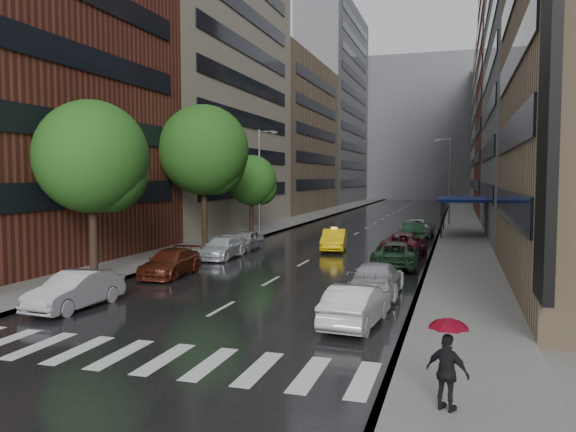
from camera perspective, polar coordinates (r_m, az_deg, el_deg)
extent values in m
plane|color=gray|center=(18.61, -11.85, -11.94)|extent=(220.00, 220.00, 0.00)
cube|color=black|center=(66.43, 9.36, -0.44)|extent=(14.00, 140.00, 0.01)
cube|color=gray|center=(68.18, 1.84, -0.22)|extent=(4.00, 140.00, 0.15)
cube|color=gray|center=(65.86, 17.14, -0.54)|extent=(4.00, 140.00, 0.15)
cube|color=silver|center=(19.78, -27.04, -11.31)|extent=(0.55, 2.80, 0.01)
cube|color=silver|center=(18.86, -23.91, -11.95)|extent=(0.55, 2.80, 0.01)
cube|color=silver|center=(18.00, -20.45, -12.62)|extent=(0.55, 2.80, 0.01)
cube|color=silver|center=(17.22, -16.64, -13.30)|extent=(0.55, 2.80, 0.01)
cube|color=silver|center=(16.52, -12.47, -13.98)|extent=(0.55, 2.80, 0.01)
cube|color=silver|center=(15.91, -7.92, -14.64)|extent=(0.55, 2.80, 0.01)
cube|color=silver|center=(15.40, -3.01, -15.24)|extent=(0.55, 2.80, 0.01)
cube|color=silver|center=(15.01, 2.22, -15.76)|extent=(0.55, 2.80, 0.01)
cube|color=silver|center=(14.74, 7.71, -16.17)|extent=(0.55, 2.80, 0.01)
cube|color=maroon|center=(37.26, -24.05, 15.92)|extent=(8.00, 20.00, 26.00)
cube|color=gray|center=(58.06, -7.84, 15.81)|extent=(8.00, 28.00, 34.00)
cube|color=#937A5B|center=(83.32, 0.36, 8.07)|extent=(8.00, 28.00, 22.00)
cube|color=slate|center=(113.05, 4.78, 11.06)|extent=(8.00, 32.00, 38.00)
cube|color=slate|center=(52.51, 24.16, 11.22)|extent=(8.00, 28.00, 24.00)
cube|color=maroon|center=(80.95, 21.74, 12.90)|extent=(8.00, 28.00, 36.00)
cube|color=gray|center=(110.21, 20.37, 8.39)|extent=(8.00, 32.00, 28.00)
cube|color=black|center=(17.89, 24.93, 8.17)|extent=(0.30, 2.20, 10.00)
cube|color=slate|center=(134.39, 13.30, 8.55)|extent=(40.00, 14.00, 32.00)
cylinder|color=#382619|center=(29.40, -19.16, -1.41)|extent=(0.40, 0.40, 4.85)
sphere|color=#1E5116|center=(29.30, -19.32, 5.70)|extent=(5.55, 5.55, 5.55)
cylinder|color=#382619|center=(40.31, -8.49, 0.69)|extent=(0.40, 0.40, 5.58)
sphere|color=#1E5116|center=(40.29, -8.55, 6.64)|extent=(6.38, 6.38, 6.38)
cylinder|color=#382619|center=(49.11, -3.72, 0.30)|extent=(0.40, 0.40, 3.84)
sphere|color=#1E5116|center=(49.01, -3.73, 3.65)|extent=(4.38, 4.38, 4.38)
imported|color=yellow|center=(38.94, 4.70, -2.43)|extent=(2.14, 4.63, 1.47)
imported|color=#A6A6AB|center=(23.30, -20.79, -7.07)|extent=(1.71, 4.41, 1.43)
imported|color=#4F1D0F|center=(29.48, -11.86, -4.67)|extent=(2.19, 4.82, 1.37)
imported|color=silver|center=(35.34, -6.71, -3.22)|extent=(1.88, 4.56, 1.32)
imported|color=gray|center=(39.07, -4.32, -2.47)|extent=(1.69, 4.06, 1.37)
imported|color=silver|center=(19.57, 6.94, -8.93)|extent=(1.89, 4.46, 1.43)
imported|color=#A9AAAF|center=(24.48, 9.02, -6.30)|extent=(2.10, 5.03, 1.45)
imported|color=#16311B|center=(31.98, 10.91, -3.87)|extent=(2.76, 5.48, 1.49)
imported|color=maroon|center=(37.12, 11.75, -2.78)|extent=(2.85, 5.58, 1.51)
imported|color=#193822|center=(44.19, 12.59, -1.66)|extent=(2.09, 4.97, 1.60)
imported|color=#ADAEB3|center=(49.25, 13.04, -1.14)|extent=(2.77, 5.58, 1.52)
imported|color=black|center=(12.71, 15.89, -15.04)|extent=(1.04, 0.77, 1.64)
imported|color=maroon|center=(12.46, 15.97, -11.44)|extent=(0.82, 0.82, 0.72)
cylinder|color=gray|center=(48.54, -2.93, 3.48)|extent=(0.18, 0.18, 9.00)
cube|color=gray|center=(48.23, -1.37, 8.48)|extent=(0.50, 0.22, 0.16)
cylinder|color=gray|center=(60.67, 16.11, 3.43)|extent=(0.18, 0.18, 9.00)
cube|color=gray|center=(60.82, 14.86, 7.42)|extent=(0.50, 0.22, 0.16)
cube|color=navy|center=(50.70, 17.27, 1.63)|extent=(4.00, 8.00, 0.25)
cylinder|color=black|center=(47.01, 15.31, -0.33)|extent=(0.12, 0.12, 3.00)
cylinder|color=black|center=(54.59, 15.54, 0.25)|extent=(0.12, 0.12, 3.00)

